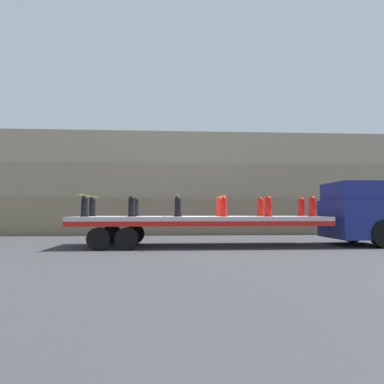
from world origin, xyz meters
TOP-DOWN VIEW (x-y plane):
  - ground_plane at (0.00, 0.00)m, footprint 120.00×120.00m
  - rock_cliff at (0.00, 7.79)m, footprint 60.00×3.30m
  - truck_cab at (7.14, 0.00)m, footprint 2.50×2.56m
  - flatbed_trailer at (-0.55, 0.00)m, footprint 10.78×2.67m
  - fire_hydrant_black_near_0 at (-4.79, -0.57)m, footprint 0.35×0.50m
  - fire_hydrant_black_far_0 at (-4.79, 0.57)m, footprint 0.35×0.50m
  - fire_hydrant_black_near_1 at (-2.87, -0.57)m, footprint 0.35×0.50m
  - fire_hydrant_black_far_1 at (-2.87, 0.57)m, footprint 0.35×0.50m
  - fire_hydrant_black_near_2 at (-0.96, -0.57)m, footprint 0.35×0.50m
  - fire_hydrant_black_far_2 at (-0.96, 0.57)m, footprint 0.35×0.50m
  - fire_hydrant_red_near_3 at (0.96, -0.57)m, footprint 0.35×0.50m
  - fire_hydrant_red_far_3 at (0.96, 0.57)m, footprint 0.35×0.50m
  - fire_hydrant_red_near_4 at (2.87, -0.57)m, footprint 0.35×0.50m
  - fire_hydrant_red_far_4 at (2.87, 0.57)m, footprint 0.35×0.50m
  - fire_hydrant_red_near_5 at (4.79, -0.57)m, footprint 0.35×0.50m
  - fire_hydrant_red_far_5 at (4.79, 0.57)m, footprint 0.35×0.50m
  - cargo_strap_rear at (-4.79, 0.00)m, footprint 0.05×2.77m
  - cargo_strap_middle at (-0.96, 0.00)m, footprint 0.05×2.77m
  - cargo_strap_front at (0.96, 0.00)m, footprint 0.05×2.77m

SIDE VIEW (x-z plane):
  - ground_plane at x=0.00m, z-range 0.00..0.00m
  - flatbed_trailer at x=-0.55m, z-range 0.43..1.72m
  - truck_cab at x=7.14m, z-range 0.02..2.82m
  - fire_hydrant_black_near_0 at x=-4.79m, z-range 1.28..2.15m
  - fire_hydrant_black_far_0 at x=-4.79m, z-range 1.28..2.15m
  - fire_hydrant_black_near_1 at x=-2.87m, z-range 1.28..2.15m
  - fire_hydrant_black_far_1 at x=-2.87m, z-range 1.28..2.15m
  - fire_hydrant_black_near_2 at x=-0.96m, z-range 1.28..2.15m
  - fire_hydrant_black_far_2 at x=-0.96m, z-range 1.28..2.15m
  - fire_hydrant_red_near_3 at x=0.96m, z-range 1.28..2.15m
  - fire_hydrant_red_far_3 at x=0.96m, z-range 1.28..2.15m
  - fire_hydrant_red_near_4 at x=2.87m, z-range 1.28..2.15m
  - fire_hydrant_red_far_4 at x=2.87m, z-range 1.28..2.15m
  - fire_hydrant_red_near_5 at x=4.79m, z-range 1.28..2.15m
  - fire_hydrant_red_far_5 at x=4.79m, z-range 1.28..2.15m
  - cargo_strap_rear at x=-4.79m, z-range 2.16..2.17m
  - cargo_strap_middle at x=-0.96m, z-range 2.16..2.17m
  - cargo_strap_front at x=0.96m, z-range 2.16..2.17m
  - rock_cliff at x=0.00m, z-range 0.00..6.80m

